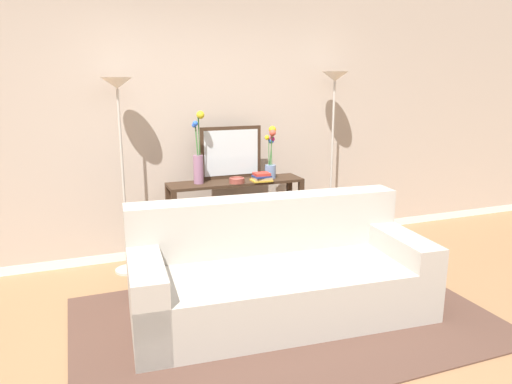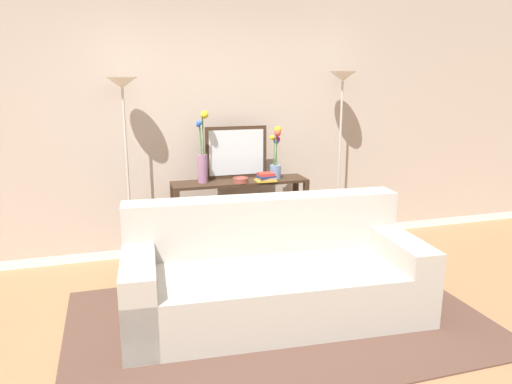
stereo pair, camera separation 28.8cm
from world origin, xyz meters
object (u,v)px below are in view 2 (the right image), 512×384
at_px(fruit_bowl, 241,180).
at_px(book_row_under_console, 211,256).
at_px(couch, 273,276).
at_px(vase_tall_flowers, 203,155).
at_px(floor_lamp_left, 124,121).
at_px(book_stack, 266,177).
at_px(console_table, 240,205).
at_px(vase_short_flowers, 276,156).
at_px(wall_mirror, 236,152).
at_px(floor_lamp_right, 341,111).

relative_size(fruit_bowl, book_row_under_console, 0.33).
distance_m(couch, vase_tall_flowers, 1.50).
xyz_separation_m(floor_lamp_left, fruit_bowl, (1.07, -0.15, -0.59)).
height_order(couch, book_stack, book_stack).
xyz_separation_m(console_table, book_stack, (0.24, -0.11, 0.30)).
bearing_deg(book_stack, vase_short_flowers, 38.34).
distance_m(console_table, book_stack, 0.39).
bearing_deg(couch, book_stack, 74.70).
bearing_deg(vase_tall_flowers, floor_lamp_left, 176.82).
bearing_deg(floor_lamp_left, book_row_under_console, -3.72).
bearing_deg(book_row_under_console, wall_mirror, 23.56).
height_order(console_table, book_stack, book_stack).
bearing_deg(couch, floor_lamp_right, 46.97).
bearing_deg(vase_tall_flowers, wall_mirror, 18.87).
bearing_deg(book_stack, console_table, 155.43).
bearing_deg(book_row_under_console, floor_lamp_left, 176.28).
bearing_deg(fruit_bowl, book_stack, -1.93).
height_order(floor_lamp_left, book_stack, floor_lamp_left).
height_order(floor_lamp_right, wall_mirror, floor_lamp_right).
relative_size(book_stack, book_row_under_console, 0.44).
relative_size(vase_tall_flowers, fruit_bowl, 4.64).
height_order(floor_lamp_right, book_row_under_console, floor_lamp_right).
bearing_deg(vase_short_flowers, console_table, -178.81).
xyz_separation_m(vase_tall_flowers, vase_short_flowers, (0.76, -0.00, -0.04)).
xyz_separation_m(console_table, floor_lamp_right, (1.12, 0.05, 0.92)).
xyz_separation_m(floor_lamp_right, fruit_bowl, (-1.14, -0.15, -0.64)).
distance_m(console_table, vase_tall_flowers, 0.65).
distance_m(floor_lamp_right, book_stack, 1.09).
distance_m(wall_mirror, book_stack, 0.41).
distance_m(book_stack, book_row_under_console, 0.98).
height_order(floor_lamp_left, vase_short_flowers, floor_lamp_left).
bearing_deg(floor_lamp_left, couch, -51.29).
relative_size(floor_lamp_left, vase_short_flowers, 3.46).
bearing_deg(vase_tall_flowers, couch, -76.10).
xyz_separation_m(console_table, floor_lamp_left, (-1.09, 0.05, 0.88)).
height_order(couch, vase_short_flowers, vase_short_flowers).
bearing_deg(floor_lamp_left, book_stack, -6.82).
distance_m(floor_lamp_left, book_row_under_console, 1.59).
relative_size(fruit_bowl, book_stack, 0.75).
relative_size(floor_lamp_left, fruit_bowl, 12.14).
height_order(console_table, fruit_bowl, fruit_bowl).
relative_size(couch, wall_mirror, 3.67).
bearing_deg(floor_lamp_right, fruit_bowl, -172.53).
relative_size(console_table, vase_tall_flowers, 1.95).
bearing_deg(console_table, book_stack, -24.57).
distance_m(floor_lamp_right, vase_short_flowers, 0.85).
bearing_deg(vase_short_flowers, couch, -110.16).
relative_size(vase_tall_flowers, vase_short_flowers, 1.32).
height_order(couch, vase_tall_flowers, vase_tall_flowers).
distance_m(wall_mirror, book_row_under_console, 1.09).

